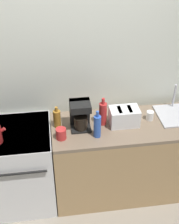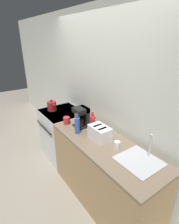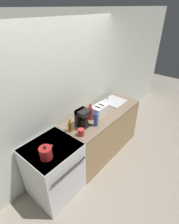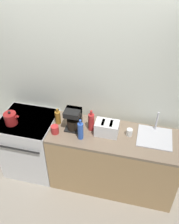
# 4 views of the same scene
# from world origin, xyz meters

# --- Properties ---
(ground_plane) EXTENTS (12.00, 12.00, 0.00)m
(ground_plane) POSITION_xyz_m (0.00, 0.00, 0.00)
(ground_plane) COLOR gray
(wall_back) EXTENTS (8.00, 0.05, 2.60)m
(wall_back) POSITION_xyz_m (0.00, 0.73, 1.30)
(wall_back) COLOR silver
(wall_back) RESTS_ON ground_plane
(stove) EXTENTS (0.73, 0.71, 0.93)m
(stove) POSITION_xyz_m (-0.62, 0.34, 0.48)
(stove) COLOR silver
(stove) RESTS_ON ground_plane
(counter_block) EXTENTS (1.68, 0.63, 0.93)m
(counter_block) POSITION_xyz_m (0.60, 0.31, 0.47)
(counter_block) COLOR tan
(counter_block) RESTS_ON ground_plane
(kettle) EXTENTS (0.21, 0.16, 0.20)m
(kettle) POSITION_xyz_m (-0.78, 0.22, 1.01)
(kettle) COLOR maroon
(kettle) RESTS_ON stove
(toaster) EXTENTS (0.29, 0.19, 0.18)m
(toaster) POSITION_xyz_m (0.49, 0.32, 1.02)
(toaster) COLOR white
(toaster) RESTS_ON counter_block
(coffee_maker) EXTENTS (0.20, 0.19, 0.30)m
(coffee_maker) POSITION_xyz_m (0.05, 0.34, 1.08)
(coffee_maker) COLOR black
(coffee_maker) RESTS_ON counter_block
(sink_tray) EXTENTS (0.42, 0.40, 0.28)m
(sink_tray) POSITION_xyz_m (1.08, 0.40, 0.95)
(sink_tray) COLOR #B7B7BC
(sink_tray) RESTS_ON counter_block
(bottle_amber) EXTENTS (0.07, 0.07, 0.23)m
(bottle_amber) POSITION_xyz_m (-0.18, 0.38, 1.03)
(bottle_amber) COLOR #9E6B23
(bottle_amber) RESTS_ON counter_block
(bottle_red) EXTENTS (0.08, 0.08, 0.30)m
(bottle_red) POSITION_xyz_m (0.28, 0.36, 1.06)
(bottle_red) COLOR #B72828
(bottle_red) RESTS_ON counter_block
(bottle_blue) EXTENTS (0.07, 0.07, 0.29)m
(bottle_blue) POSITION_xyz_m (0.19, 0.17, 1.05)
(bottle_blue) COLOR #2D56B7
(bottle_blue) RESTS_ON counter_block
(cup_white) EXTENTS (0.07, 0.07, 0.10)m
(cup_white) POSITION_xyz_m (0.77, 0.36, 0.98)
(cup_white) COLOR white
(cup_white) RESTS_ON counter_block
(cup_red) EXTENTS (0.10, 0.10, 0.11)m
(cup_red) POSITION_xyz_m (-0.15, 0.18, 0.99)
(cup_red) COLOR red
(cup_red) RESTS_ON counter_block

